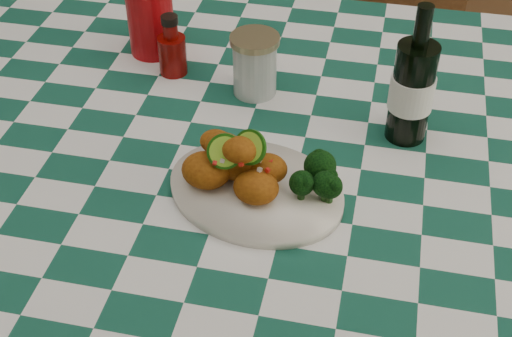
% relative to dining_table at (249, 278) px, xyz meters
% --- Properties ---
extents(dining_table, '(1.66, 1.06, 0.79)m').
position_rel_dining_table_xyz_m(dining_table, '(0.00, 0.00, 0.00)').
color(dining_table, '#134B3A').
rests_on(dining_table, ground).
extents(plate, '(0.33, 0.29, 0.02)m').
position_rel_dining_table_xyz_m(plate, '(0.05, -0.16, 0.40)').
color(plate, silver).
rests_on(plate, dining_table).
extents(fried_chicken_pile, '(0.14, 0.11, 0.09)m').
position_rel_dining_table_xyz_m(fried_chicken_pile, '(0.03, -0.16, 0.46)').
color(fried_chicken_pile, '#914E0E').
rests_on(fried_chicken_pile, plate).
extents(broccoli_side, '(0.08, 0.08, 0.06)m').
position_rel_dining_table_xyz_m(broccoli_side, '(0.14, -0.15, 0.44)').
color(broccoli_side, black).
rests_on(broccoli_side, plate).
extents(red_tumbler, '(0.11, 0.11, 0.16)m').
position_rel_dining_table_xyz_m(red_tumbler, '(-0.24, 0.22, 0.47)').
color(red_tumbler, '#9F080C').
rests_on(red_tumbler, dining_table).
extents(ketchup_bottle, '(0.07, 0.07, 0.12)m').
position_rel_dining_table_xyz_m(ketchup_bottle, '(-0.18, 0.15, 0.45)').
color(ketchup_bottle, '#660805').
rests_on(ketchup_bottle, dining_table).
extents(mason_jar, '(0.09, 0.09, 0.12)m').
position_rel_dining_table_xyz_m(mason_jar, '(-0.01, 0.12, 0.45)').
color(mason_jar, '#B2BCBA').
rests_on(mason_jar, dining_table).
extents(beer_bottle, '(0.08, 0.08, 0.25)m').
position_rel_dining_table_xyz_m(beer_bottle, '(0.27, 0.04, 0.52)').
color(beer_bottle, black).
rests_on(beer_bottle, dining_table).
extents(wooden_chair_left, '(0.51, 0.52, 0.84)m').
position_rel_dining_table_xyz_m(wooden_chair_left, '(-0.27, 0.73, 0.03)').
color(wooden_chair_left, '#472814').
rests_on(wooden_chair_left, ground).
extents(wooden_chair_right, '(0.52, 0.54, 0.94)m').
position_rel_dining_table_xyz_m(wooden_chair_right, '(0.25, 0.69, 0.08)').
color(wooden_chair_right, '#472814').
rests_on(wooden_chair_right, ground).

